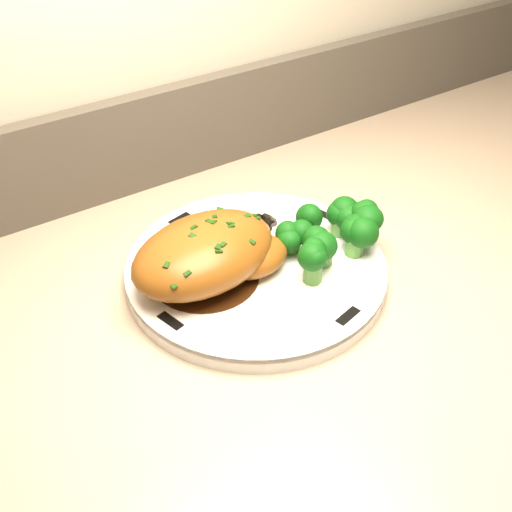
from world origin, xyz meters
TOP-DOWN VIEW (x-y plane):
  - plate at (0.23, 1.76)m, footprint 0.35×0.35m
  - rim_accent_0 at (0.21, 1.87)m, footprint 0.03×0.02m
  - rim_accent_1 at (0.12, 1.73)m, footprint 0.02×0.03m
  - rim_accent_2 at (0.26, 1.65)m, footprint 0.03×0.02m
  - rim_accent_3 at (0.35, 1.79)m, footprint 0.02×0.03m
  - gravy_pool at (0.18, 1.77)m, footprint 0.11×0.11m
  - chicken_breast at (0.19, 1.77)m, footprint 0.17×0.12m
  - mushroom_pile at (0.25, 1.82)m, footprint 0.08×0.06m
  - broccoli_florets at (0.31, 1.74)m, footprint 0.12×0.09m

SIDE VIEW (x-z plane):
  - plate at x=0.23m, z-range 0.97..0.99m
  - rim_accent_0 at x=0.21m, z-range 0.99..0.99m
  - rim_accent_1 at x=0.12m, z-range 0.99..0.99m
  - rim_accent_2 at x=0.26m, z-range 0.99..0.99m
  - rim_accent_3 at x=0.35m, z-range 0.99..0.99m
  - gravy_pool at x=0.18m, z-range 0.99..0.99m
  - mushroom_pile at x=0.25m, z-range 0.98..1.00m
  - broccoli_florets at x=0.31m, z-range 0.99..1.04m
  - chicken_breast at x=0.19m, z-range 0.99..1.05m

